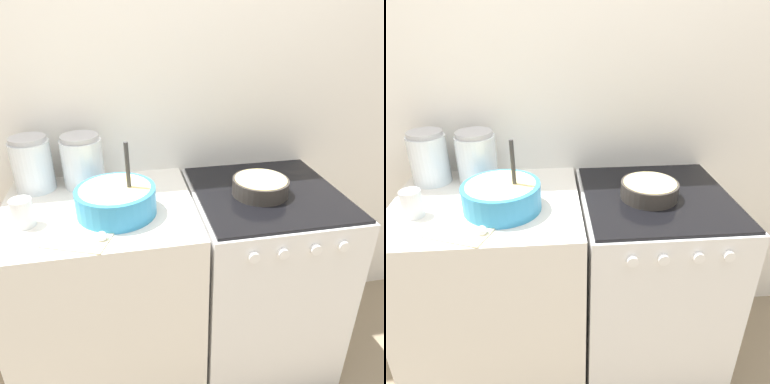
# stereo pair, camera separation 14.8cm
# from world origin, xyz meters

# --- Properties ---
(wall_back) EXTENTS (4.51, 0.05, 2.40)m
(wall_back) POSITION_xyz_m (0.00, 0.68, 1.20)
(wall_back) COLOR white
(wall_back) RESTS_ON ground_plane
(countertop_cabinet) EXTENTS (0.76, 0.65, 0.92)m
(countertop_cabinet) POSITION_xyz_m (-0.38, 0.33, 0.46)
(countertop_cabinet) COLOR silver
(countertop_cabinet) RESTS_ON ground_plane
(stove) EXTENTS (0.63, 0.67, 0.92)m
(stove) POSITION_xyz_m (0.33, 0.33, 0.46)
(stove) COLOR silver
(stove) RESTS_ON ground_plane
(mixing_bowl) EXTENTS (0.30, 0.30, 0.28)m
(mixing_bowl) POSITION_xyz_m (-0.30, 0.26, 0.98)
(mixing_bowl) COLOR #338CBF
(mixing_bowl) RESTS_ON countertop_cabinet
(baking_pan) EXTENTS (0.23, 0.23, 0.07)m
(baking_pan) POSITION_xyz_m (0.29, 0.31, 0.95)
(baking_pan) COLOR #38332D
(baking_pan) RESTS_ON stove
(storage_jar_left) EXTENTS (0.16, 0.16, 0.23)m
(storage_jar_left) POSITION_xyz_m (-0.64, 0.54, 1.01)
(storage_jar_left) COLOR silver
(storage_jar_left) RESTS_ON countertop_cabinet
(storage_jar_middle) EXTENTS (0.17, 0.17, 0.23)m
(storage_jar_middle) POSITION_xyz_m (-0.43, 0.54, 1.01)
(storage_jar_middle) COLOR silver
(storage_jar_middle) RESTS_ON countertop_cabinet
(tin_can) EXTENTS (0.08, 0.08, 0.10)m
(tin_can) POSITION_xyz_m (-0.63, 0.23, 0.97)
(tin_can) COLOR silver
(tin_can) RESTS_ON countertop_cabinet
(recipe_page) EXTENTS (0.30, 0.32, 0.01)m
(recipe_page) POSITION_xyz_m (-0.41, 0.16, 0.92)
(recipe_page) COLOR beige
(recipe_page) RESTS_ON countertop_cabinet
(measuring_spoon) EXTENTS (0.12, 0.04, 0.04)m
(measuring_spoon) POSITION_xyz_m (-0.37, 0.08, 0.93)
(measuring_spoon) COLOR white
(measuring_spoon) RESTS_ON countertop_cabinet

